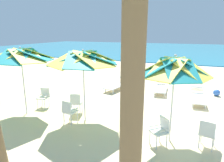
{
  "coord_description": "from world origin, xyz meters",
  "views": [
    {
      "loc": [
        -0.23,
        -8.66,
        3.32
      ],
      "look_at": [
        -3.74,
        0.06,
        1.0
      ],
      "focal_mm": 32.42,
      "sensor_mm": 36.0,
      "label": 1
    }
  ],
  "objects_px": {
    "plastic_chair_3": "(76,102)",
    "sun_lounger_1": "(198,96)",
    "plastic_chair_4": "(44,96)",
    "sun_lounger_2": "(161,87)",
    "palm_tree_2": "(133,72)",
    "plastic_chair_2": "(69,111)",
    "beach_umbrella_2": "(21,56)",
    "beachgoer_seated": "(189,65)",
    "beach_ball": "(217,93)",
    "beach_umbrella_1": "(83,58)",
    "plastic_chair_0": "(161,129)",
    "beach_umbrella_0": "(175,68)",
    "sun_lounger_3": "(118,85)",
    "plastic_chair_1": "(207,133)"
  },
  "relations": [
    {
      "from": "palm_tree_2",
      "to": "beachgoer_seated",
      "type": "relative_size",
      "value": 5.0
    },
    {
      "from": "palm_tree_2",
      "to": "plastic_chair_3",
      "type": "bearing_deg",
      "value": 129.75
    },
    {
      "from": "beachgoer_seated",
      "to": "sun_lounger_2",
      "type": "bearing_deg",
      "value": -98.0
    },
    {
      "from": "plastic_chair_3",
      "to": "sun_lounger_2",
      "type": "xyz_separation_m",
      "value": [
        2.75,
        4.41,
        -0.22
      ]
    },
    {
      "from": "plastic_chair_0",
      "to": "palm_tree_2",
      "type": "distance_m",
      "value": 3.95
    },
    {
      "from": "beach_umbrella_1",
      "to": "beach_umbrella_0",
      "type": "bearing_deg",
      "value": -5.8
    },
    {
      "from": "beach_umbrella_1",
      "to": "sun_lounger_2",
      "type": "height_order",
      "value": "beach_umbrella_1"
    },
    {
      "from": "sun_lounger_3",
      "to": "palm_tree_2",
      "type": "bearing_deg",
      "value": -68.54
    },
    {
      "from": "plastic_chair_2",
      "to": "palm_tree_2",
      "type": "relative_size",
      "value": 0.19
    },
    {
      "from": "sun_lounger_2",
      "to": "beach_ball",
      "type": "bearing_deg",
      "value": 7.09
    },
    {
      "from": "beach_umbrella_2",
      "to": "beach_umbrella_1",
      "type": "bearing_deg",
      "value": 7.2
    },
    {
      "from": "beach_umbrella_0",
      "to": "plastic_chair_2",
      "type": "height_order",
      "value": "beach_umbrella_0"
    },
    {
      "from": "plastic_chair_3",
      "to": "sun_lounger_1",
      "type": "distance_m",
      "value": 5.76
    },
    {
      "from": "plastic_chair_2",
      "to": "sun_lounger_2",
      "type": "distance_m",
      "value": 5.87
    },
    {
      "from": "plastic_chair_0",
      "to": "beach_umbrella_0",
      "type": "bearing_deg",
      "value": 57.23
    },
    {
      "from": "plastic_chair_0",
      "to": "beachgoer_seated",
      "type": "bearing_deg",
      "value": 88.4
    },
    {
      "from": "plastic_chair_0",
      "to": "sun_lounger_2",
      "type": "relative_size",
      "value": 0.39
    },
    {
      "from": "sun_lounger_2",
      "to": "palm_tree_2",
      "type": "relative_size",
      "value": 0.48
    },
    {
      "from": "plastic_chair_4",
      "to": "sun_lounger_1",
      "type": "distance_m",
      "value": 7.2
    },
    {
      "from": "plastic_chair_4",
      "to": "sun_lounger_1",
      "type": "relative_size",
      "value": 0.4
    },
    {
      "from": "plastic_chair_2",
      "to": "plastic_chair_0",
      "type": "bearing_deg",
      "value": -4.08
    },
    {
      "from": "plastic_chair_0",
      "to": "sun_lounger_1",
      "type": "distance_m",
      "value": 4.63
    },
    {
      "from": "sun_lounger_1",
      "to": "palm_tree_2",
      "type": "xyz_separation_m",
      "value": [
        -1.07,
        -7.69,
        2.54
      ]
    },
    {
      "from": "plastic_chair_3",
      "to": "beachgoer_seated",
      "type": "relative_size",
      "value": 0.94
    },
    {
      "from": "beach_umbrella_2",
      "to": "plastic_chair_4",
      "type": "xyz_separation_m",
      "value": [
        0.18,
        0.89,
        -1.9
      ]
    },
    {
      "from": "beach_umbrella_0",
      "to": "plastic_chair_0",
      "type": "xyz_separation_m",
      "value": [
        -0.24,
        -0.37,
        -1.79
      ]
    },
    {
      "from": "plastic_chair_0",
      "to": "beach_umbrella_1",
      "type": "bearing_deg",
      "value": 166.72
    },
    {
      "from": "plastic_chair_0",
      "to": "beach_umbrella_2",
      "type": "distance_m",
      "value": 5.85
    },
    {
      "from": "beach_umbrella_1",
      "to": "sun_lounger_1",
      "type": "relative_size",
      "value": 1.24
    },
    {
      "from": "plastic_chair_1",
      "to": "beachgoer_seated",
      "type": "bearing_deg",
      "value": 93.56
    },
    {
      "from": "sun_lounger_2",
      "to": "beachgoer_seated",
      "type": "distance_m",
      "value": 8.89
    },
    {
      "from": "sun_lounger_1",
      "to": "plastic_chair_1",
      "type": "bearing_deg",
      "value": -87.38
    },
    {
      "from": "plastic_chair_2",
      "to": "beach_umbrella_2",
      "type": "bearing_deg",
      "value": 176.59
    },
    {
      "from": "plastic_chair_2",
      "to": "plastic_chair_4",
      "type": "height_order",
      "value": "same"
    },
    {
      "from": "plastic_chair_3",
      "to": "sun_lounger_2",
      "type": "relative_size",
      "value": 0.39
    },
    {
      "from": "plastic_chair_4",
      "to": "sun_lounger_1",
      "type": "xyz_separation_m",
      "value": [
        6.43,
        3.25,
        -0.22
      ]
    },
    {
      "from": "palm_tree_2",
      "to": "beach_ball",
      "type": "distance_m",
      "value": 9.68
    },
    {
      "from": "plastic_chair_2",
      "to": "beachgoer_seated",
      "type": "distance_m",
      "value": 14.59
    },
    {
      "from": "plastic_chair_2",
      "to": "sun_lounger_1",
      "type": "bearing_deg",
      "value": 43.95
    },
    {
      "from": "plastic_chair_2",
      "to": "beach_umbrella_2",
      "type": "relative_size",
      "value": 0.32
    },
    {
      "from": "beach_umbrella_0",
      "to": "beach_umbrella_1",
      "type": "relative_size",
      "value": 1.0
    },
    {
      "from": "beach_umbrella_0",
      "to": "plastic_chair_3",
      "type": "height_order",
      "value": "beach_umbrella_0"
    },
    {
      "from": "plastic_chair_0",
      "to": "plastic_chair_1",
      "type": "height_order",
      "value": "same"
    },
    {
      "from": "plastic_chair_4",
      "to": "beachgoer_seated",
      "type": "bearing_deg",
      "value": 66.3
    },
    {
      "from": "sun_lounger_1",
      "to": "beach_ball",
      "type": "xyz_separation_m",
      "value": [
        0.94,
        1.4,
        -0.11
      ]
    },
    {
      "from": "beach_umbrella_2",
      "to": "sun_lounger_1",
      "type": "height_order",
      "value": "beach_umbrella_2"
    },
    {
      "from": "beach_ball",
      "to": "beachgoer_seated",
      "type": "relative_size",
      "value": 0.37
    },
    {
      "from": "sun_lounger_1",
      "to": "beach_ball",
      "type": "height_order",
      "value": "sun_lounger_1"
    },
    {
      "from": "plastic_chair_1",
      "to": "plastic_chair_0",
      "type": "bearing_deg",
      "value": -166.53
    },
    {
      "from": "beach_umbrella_0",
      "to": "sun_lounger_3",
      "type": "distance_m",
      "value": 6.25
    }
  ]
}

